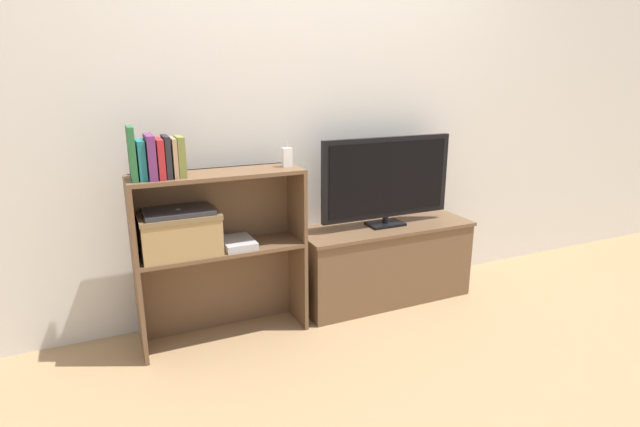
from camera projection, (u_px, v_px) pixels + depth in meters
ground_plane at (330, 325)px, 2.82m from camera, size 16.00×16.00×0.00m
wall_back at (300, 105)px, 2.85m from camera, size 10.00×0.05×2.40m
tv_stand at (384, 262)px, 3.10m from camera, size 1.09×0.39×0.48m
tv at (387, 179)px, 2.96m from camera, size 0.85×0.14×0.54m
bookshelf_lower_tier at (221, 278)px, 2.68m from camera, size 0.86×0.27×0.51m
bookshelf_upper_tier at (216, 198)px, 2.55m from camera, size 0.86×0.27×0.40m
book_forest at (132, 153)px, 2.26m from camera, size 0.03×0.14×0.25m
book_teal at (141, 160)px, 2.28m from camera, size 0.03×0.13×0.18m
book_plum at (150, 157)px, 2.29m from camera, size 0.04×0.16×0.20m
book_crimson at (160, 158)px, 2.31m from camera, size 0.03×0.16×0.18m
book_charcoal at (167, 157)px, 2.32m from camera, size 0.03×0.14×0.20m
book_tan at (173, 157)px, 2.34m from camera, size 0.02×0.14×0.19m
book_olive at (180, 156)px, 2.35m from camera, size 0.03×0.12×0.19m
baby_monitor at (287, 157)px, 2.60m from camera, size 0.05×0.04×0.13m
storage_basket_left at (180, 232)px, 2.45m from camera, size 0.39×0.23×0.21m
laptop at (178, 212)px, 2.42m from camera, size 0.33×0.22×0.02m
magazine_stack at (238, 243)px, 2.59m from camera, size 0.16×0.22×0.04m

